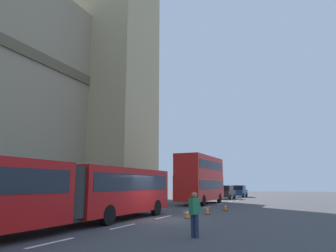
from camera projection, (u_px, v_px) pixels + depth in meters
name	position (u px, v px, depth m)	size (l,w,h in m)	color
ground_plane	(154.00, 219.00, 17.75)	(160.00, 160.00, 0.00)	#424244
lane_centre_marking	(189.00, 211.00, 22.98)	(39.00, 0.16, 0.01)	silver
articulated_bus	(60.00, 190.00, 13.84)	(18.34, 2.54, 2.90)	red
double_decker_bus	(201.00, 177.00, 32.55)	(9.39, 2.54, 4.90)	red
sedan_lead	(226.00, 192.00, 43.08)	(4.40, 1.86, 1.85)	black
sedan_trailing	(240.00, 191.00, 49.76)	(4.40, 1.86, 1.85)	navy
traffic_cone_west	(188.00, 213.00, 18.34)	(0.36, 0.36, 0.58)	black
traffic_cone_middle	(207.00, 210.00, 20.77)	(0.36, 0.36, 0.58)	black
traffic_cone_east	(226.00, 207.00, 23.69)	(0.36, 0.36, 0.58)	black
pedestrian_near_cones	(195.00, 213.00, 11.76)	(0.46, 0.39, 1.69)	#262D4C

